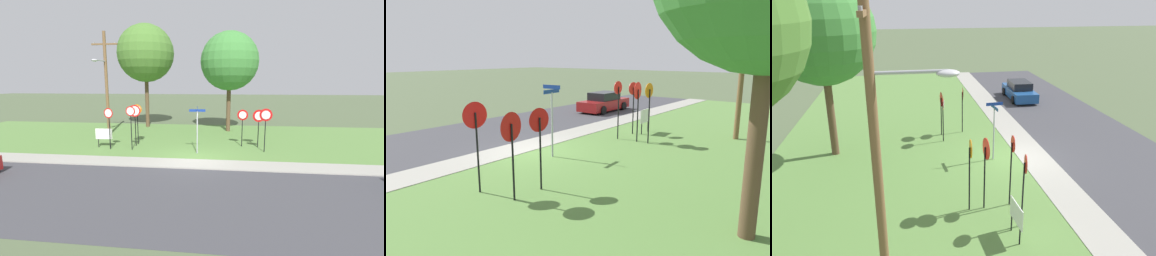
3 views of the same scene
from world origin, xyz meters
TOP-DOWN VIEW (x-y plane):
  - ground_plane at (0.00, 0.00)m, footprint 160.00×160.00m
  - road_asphalt at (0.00, -4.80)m, footprint 44.00×6.40m
  - sidewalk_strip at (0.00, -0.80)m, footprint 44.00×1.60m
  - grass_median at (0.00, 6.00)m, footprint 44.00×12.00m
  - stop_sign_near_left at (-4.21, 2.64)m, footprint 0.79×0.11m
  - stop_sign_near_right at (-4.24, 3.21)m, footprint 0.67×0.10m
  - stop_sign_far_left at (-4.14, 1.64)m, footprint 0.62×0.11m
  - stop_sign_far_center at (-5.58, 1.64)m, footprint 0.63×0.15m
  - yield_sign_near_left at (4.15, 2.06)m, footprint 0.77×0.13m
  - yield_sign_near_right at (2.86, 3.32)m, footprint 0.70×0.14m
  - yield_sign_far_left at (3.91, 3.30)m, footprint 0.81×0.13m
  - street_name_post at (0.07, 1.25)m, footprint 0.96×0.81m
  - utility_pole at (-7.66, 6.02)m, footprint 2.10×2.17m
  - notice_board at (-6.16, 2.06)m, footprint 1.10×0.09m
  - oak_tree_left at (-5.61, 10.33)m, footprint 5.26×5.26m
  - oak_tree_right at (2.06, 8.89)m, footprint 4.91×4.91m

SIDE VIEW (x-z plane):
  - ground_plane at x=0.00m, z-range 0.00..0.00m
  - road_asphalt at x=0.00m, z-range 0.00..0.01m
  - grass_median at x=0.00m, z-range 0.00..0.04m
  - sidewalk_strip at x=0.00m, z-range 0.00..0.06m
  - notice_board at x=-6.16m, z-range 0.25..1.50m
  - street_name_post at x=0.07m, z-range 0.32..3.16m
  - yield_sign_near_right at x=2.86m, z-range 0.65..3.12m
  - yield_sign_far_left at x=3.91m, z-range 0.66..3.14m
  - stop_sign_far_center at x=-5.58m, z-range 0.61..3.25m
  - stop_sign_far_left at x=-4.14m, z-range 0.62..3.40m
  - stop_sign_near_right at x=-4.24m, z-range 0.64..3.40m
  - yield_sign_near_left at x=4.15m, z-range 0.71..3.40m
  - stop_sign_near_left at x=-4.21m, z-range 0.69..3.46m
  - utility_pole at x=-7.66m, z-range 0.38..8.51m
  - oak_tree_right at x=2.06m, z-range 1.79..10.23m
  - oak_tree_left at x=-5.61m, z-range 2.14..11.64m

